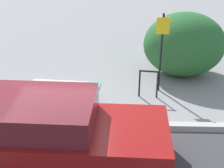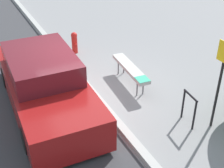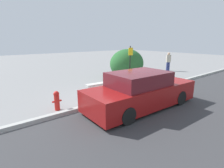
{
  "view_description": "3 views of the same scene",
  "coord_description": "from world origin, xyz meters",
  "px_view_note": "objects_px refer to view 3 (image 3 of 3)",
  "views": [
    {
      "loc": [
        1.42,
        -6.3,
        4.32
      ],
      "look_at": [
        1.21,
        0.2,
        1.07
      ],
      "focal_mm": 50.0,
      "sensor_mm": 36.0,
      "label": 1
    },
    {
      "loc": [
        6.8,
        -2.8,
        4.76
      ],
      "look_at": [
        1.33,
        -0.06,
        1.09
      ],
      "focal_mm": 50.0,
      "sensor_mm": 36.0,
      "label": 2
    },
    {
      "loc": [
        -5.19,
        -5.74,
        2.66
      ],
      "look_at": [
        0.01,
        0.68,
        0.57
      ],
      "focal_mm": 28.0,
      "sensor_mm": 36.0,
      "label": 3
    }
  ],
  "objects_px": {
    "sign_post": "(130,61)",
    "parked_car_near": "(141,91)",
    "bike_rack": "(131,77)",
    "fire_hydrant": "(57,100)",
    "pedestrian": "(168,61)",
    "bench": "(104,83)"
  },
  "relations": [
    {
      "from": "bench",
      "to": "pedestrian",
      "type": "relative_size",
      "value": 1.2
    },
    {
      "from": "bike_rack",
      "to": "parked_car_near",
      "type": "xyz_separation_m",
      "value": [
        -2.27,
        -2.84,
        0.16
      ]
    },
    {
      "from": "fire_hydrant",
      "to": "bench",
      "type": "bearing_deg",
      "value": 13.95
    },
    {
      "from": "fire_hydrant",
      "to": "pedestrian",
      "type": "distance_m",
      "value": 11.39
    },
    {
      "from": "fire_hydrant",
      "to": "parked_car_near",
      "type": "height_order",
      "value": "parked_car_near"
    },
    {
      "from": "fire_hydrant",
      "to": "parked_car_near",
      "type": "xyz_separation_m",
      "value": [
        2.76,
        -1.84,
        0.26
      ]
    },
    {
      "from": "bench",
      "to": "fire_hydrant",
      "type": "xyz_separation_m",
      "value": [
        -2.76,
        -0.69,
        -0.09
      ]
    },
    {
      "from": "sign_post",
      "to": "parked_car_near",
      "type": "relative_size",
      "value": 0.47
    },
    {
      "from": "bike_rack",
      "to": "parked_car_near",
      "type": "distance_m",
      "value": 3.64
    },
    {
      "from": "pedestrian",
      "to": "bike_rack",
      "type": "bearing_deg",
      "value": -130.89
    },
    {
      "from": "sign_post",
      "to": "pedestrian",
      "type": "bearing_deg",
      "value": 10.18
    },
    {
      "from": "bench",
      "to": "pedestrian",
      "type": "bearing_deg",
      "value": 16.72
    },
    {
      "from": "sign_post",
      "to": "pedestrian",
      "type": "distance_m",
      "value": 5.85
    },
    {
      "from": "bike_rack",
      "to": "parked_car_near",
      "type": "bearing_deg",
      "value": -128.62
    },
    {
      "from": "bench",
      "to": "sign_post",
      "type": "distance_m",
      "value": 2.86
    },
    {
      "from": "bike_rack",
      "to": "pedestrian",
      "type": "xyz_separation_m",
      "value": [
        6.09,
        1.47,
        0.36
      ]
    },
    {
      "from": "bike_rack",
      "to": "pedestrian",
      "type": "distance_m",
      "value": 6.27
    },
    {
      "from": "sign_post",
      "to": "bike_rack",
      "type": "bearing_deg",
      "value": -128.15
    },
    {
      "from": "bike_rack",
      "to": "fire_hydrant",
      "type": "height_order",
      "value": "bike_rack"
    },
    {
      "from": "bench",
      "to": "sign_post",
      "type": "relative_size",
      "value": 0.84
    },
    {
      "from": "pedestrian",
      "to": "sign_post",
      "type": "bearing_deg",
      "value": -134.33
    },
    {
      "from": "pedestrian",
      "to": "parked_car_near",
      "type": "distance_m",
      "value": 9.41
    }
  ]
}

